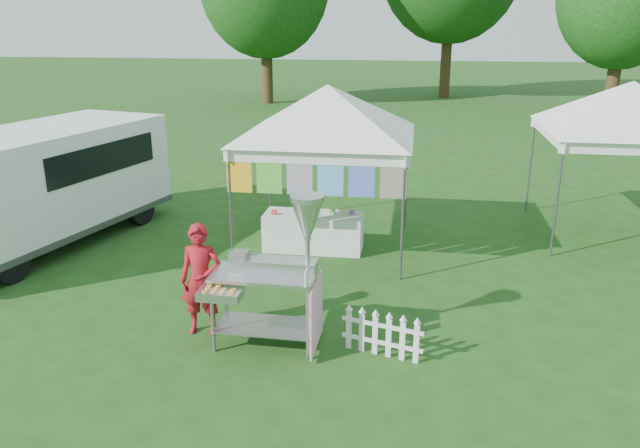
# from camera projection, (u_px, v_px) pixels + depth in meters

# --- Properties ---
(ground) EXTENTS (120.00, 120.00, 0.00)m
(ground) POSITION_uv_depth(u_px,v_px,m) (291.00, 333.00, 8.53)
(ground) COLOR #1F4212
(ground) RESTS_ON ground
(canopy_main) EXTENTS (4.24, 4.24, 3.45)m
(canopy_main) POSITION_uv_depth(u_px,v_px,m) (328.00, 85.00, 10.88)
(canopy_main) COLOR #59595E
(canopy_main) RESTS_ON ground
(canopy_right) EXTENTS (4.24, 4.24, 3.45)m
(canopy_right) POSITION_uv_depth(u_px,v_px,m) (634.00, 81.00, 11.49)
(canopy_right) COLOR #59595E
(canopy_right) RESTS_ON ground
(donut_cart) EXTENTS (1.49, 0.99, 2.05)m
(donut_cart) POSITION_uv_depth(u_px,v_px,m) (280.00, 261.00, 7.80)
(donut_cart) COLOR gray
(donut_cart) RESTS_ON ground
(vendor) EXTENTS (0.59, 0.42, 1.55)m
(vendor) POSITION_uv_depth(u_px,v_px,m) (201.00, 280.00, 8.31)
(vendor) COLOR maroon
(vendor) RESTS_ON ground
(cargo_van) EXTENTS (3.28, 5.56, 2.17)m
(cargo_van) POSITION_uv_depth(u_px,v_px,m) (45.00, 182.00, 11.71)
(cargo_van) COLOR white
(cargo_van) RESTS_ON ground
(picket_fence) EXTENTS (1.05, 0.32, 0.56)m
(picket_fence) POSITION_uv_depth(u_px,v_px,m) (382.00, 335.00, 7.86)
(picket_fence) COLOR white
(picket_fence) RESTS_ON ground
(display_table) EXTENTS (1.80, 0.70, 0.69)m
(display_table) POSITION_uv_depth(u_px,v_px,m) (313.00, 232.00, 11.53)
(display_table) COLOR white
(display_table) RESTS_ON ground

